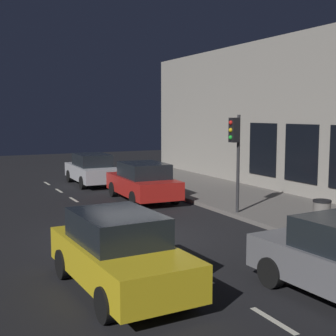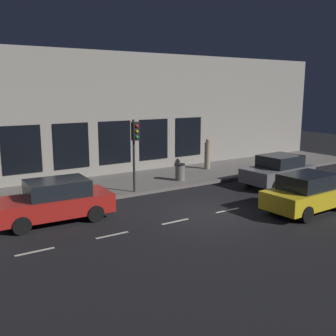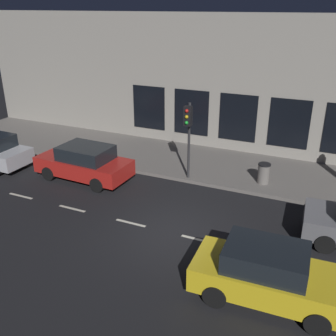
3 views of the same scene
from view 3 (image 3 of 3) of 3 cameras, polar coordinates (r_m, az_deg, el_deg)
ground_plane at (r=13.56m, az=0.45°, el=-9.57°), size 60.00×60.00×0.00m
sidewalk at (r=18.78m, az=8.17°, el=0.16°), size 4.50×32.00×0.15m
building_facade at (r=20.16m, az=10.84°, el=11.70°), size 0.65×32.00×6.97m
lane_centre_line at (r=13.26m, az=4.48°, el=-10.49°), size 0.12×27.20×0.01m
traffic_light at (r=16.33m, az=3.00°, el=6.38°), size 0.45×0.32×3.40m
parked_car_0 at (r=17.62m, az=-12.26°, el=0.80°), size 2.06×4.35×1.58m
parked_car_1 at (r=10.82m, az=14.69°, el=-14.93°), size 1.96×4.14×1.58m
trash_bin at (r=17.11m, az=13.97°, el=-0.76°), size 0.54×0.54×0.89m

